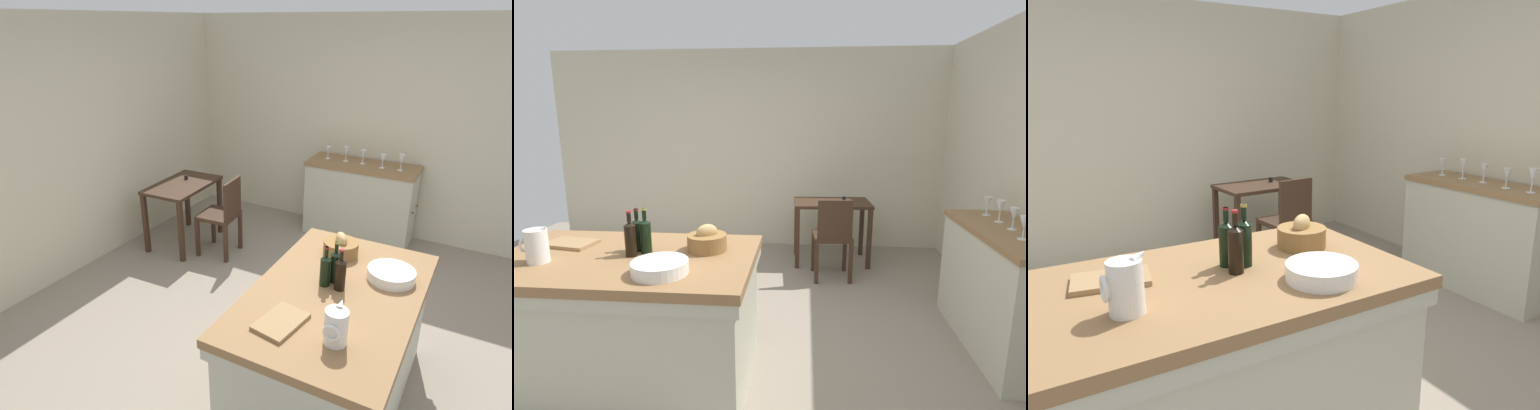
% 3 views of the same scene
% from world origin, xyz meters
% --- Properties ---
extents(ground_plane, '(6.76, 6.76, 0.00)m').
position_xyz_m(ground_plane, '(0.00, 0.00, 0.00)').
color(ground_plane, gray).
extents(wall_back, '(5.32, 0.12, 2.60)m').
position_xyz_m(wall_back, '(0.00, 2.60, 1.30)').
color(wall_back, beige).
rests_on(wall_back, ground).
extents(wall_right, '(0.12, 5.20, 2.60)m').
position_xyz_m(wall_right, '(2.60, 0.00, 1.30)').
color(wall_right, beige).
rests_on(wall_right, ground).
extents(island_table, '(1.64, 1.02, 0.88)m').
position_xyz_m(island_table, '(-0.37, -0.47, 0.48)').
color(island_table, olive).
rests_on(island_table, ground).
extents(side_cabinet, '(0.52, 1.31, 0.94)m').
position_xyz_m(side_cabinet, '(2.26, 0.15, 0.47)').
color(side_cabinet, olive).
rests_on(side_cabinet, ground).
extents(writing_desk, '(0.93, 0.60, 0.80)m').
position_xyz_m(writing_desk, '(1.09, 1.93, 0.63)').
color(writing_desk, '#3D281C').
rests_on(writing_desk, ground).
extents(wooden_chair, '(0.43, 0.43, 0.91)m').
position_xyz_m(wooden_chair, '(1.07, 1.36, 0.50)').
color(wooden_chair, '#3D281C').
rests_on(wooden_chair, ground).
extents(pitcher, '(0.17, 0.13, 0.25)m').
position_xyz_m(pitcher, '(-0.85, -0.63, 0.99)').
color(pitcher, white).
rests_on(pitcher, island_table).
extents(wash_bowl, '(0.32, 0.32, 0.07)m').
position_xyz_m(wash_bowl, '(-0.05, -0.74, 0.92)').
color(wash_bowl, white).
rests_on(wash_bowl, island_table).
extents(bread_basket, '(0.26, 0.26, 0.18)m').
position_xyz_m(bread_basket, '(0.12, -0.32, 0.95)').
color(bread_basket, olive).
rests_on(bread_basket, island_table).
extents(cutting_board, '(0.35, 0.26, 0.02)m').
position_xyz_m(cutting_board, '(-0.84, -0.30, 0.89)').
color(cutting_board, '#99754C').
rests_on(cutting_board, island_table).
extents(wine_bottle_dark, '(0.07, 0.07, 0.30)m').
position_xyz_m(wine_bottle_dark, '(-0.26, -0.41, 1.00)').
color(wine_bottle_dark, black).
rests_on(wine_bottle_dark, island_table).
extents(wine_bottle_amber, '(0.07, 0.07, 0.28)m').
position_xyz_m(wine_bottle_amber, '(-0.33, -0.37, 1.00)').
color(wine_bottle_amber, black).
rests_on(wine_bottle_amber, island_table).
extents(wine_bottle_green, '(0.07, 0.07, 0.29)m').
position_xyz_m(wine_bottle_green, '(-0.33, -0.47, 1.00)').
color(wine_bottle_green, black).
rests_on(wine_bottle_green, island_table).
extents(wine_glass_far_left, '(0.07, 0.07, 0.19)m').
position_xyz_m(wine_glass_far_left, '(2.23, -0.29, 1.07)').
color(wine_glass_far_left, white).
rests_on(wine_glass_far_left, side_cabinet).
extents(wine_glass_left, '(0.07, 0.07, 0.16)m').
position_xyz_m(wine_glass_left, '(2.22, -0.08, 1.05)').
color(wine_glass_left, white).
rests_on(wine_glass_left, side_cabinet).
extents(wine_glass_middle, '(0.07, 0.07, 0.17)m').
position_xyz_m(wine_glass_middle, '(2.27, 0.16, 1.05)').
color(wine_glass_middle, white).
rests_on(wine_glass_middle, side_cabinet).
extents(wine_glass_right, '(0.07, 0.07, 0.18)m').
position_xyz_m(wine_glass_right, '(2.27, 0.37, 1.06)').
color(wine_glass_right, white).
rests_on(wine_glass_right, side_cabinet).
extents(wine_glass_far_right, '(0.07, 0.07, 0.15)m').
position_xyz_m(wine_glass_far_right, '(2.28, 0.60, 1.04)').
color(wine_glass_far_right, white).
rests_on(wine_glass_far_right, side_cabinet).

